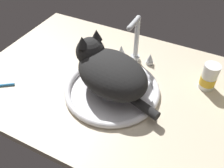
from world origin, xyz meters
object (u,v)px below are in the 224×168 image
at_px(sink_basin, 112,90).
at_px(cat, 108,70).
at_px(faucet, 135,44).
at_px(pill_bottle, 209,77).

xyz_separation_m(sink_basin, cat, (-0.02, 0.01, 0.09)).
xyz_separation_m(faucet, pill_bottle, (0.32, -0.03, -0.04)).
bearing_deg(faucet, pill_bottle, -5.25).
bearing_deg(cat, faucet, 84.18).
bearing_deg(cat, pill_bottle, 28.20).
distance_m(sink_basin, pill_bottle, 0.37).
relative_size(cat, pill_bottle, 3.51).
distance_m(cat, pill_bottle, 0.38).
xyz_separation_m(cat, pill_bottle, (0.34, 0.18, -0.05)).
height_order(sink_basin, pill_bottle, pill_bottle).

